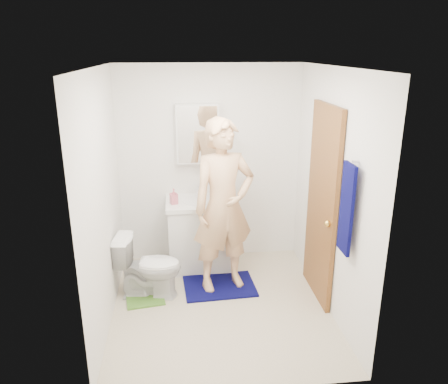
% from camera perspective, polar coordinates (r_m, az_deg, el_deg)
% --- Properties ---
extents(floor, '(2.20, 2.40, 0.02)m').
position_cam_1_polar(floor, '(4.71, -0.47, -14.74)').
color(floor, beige).
rests_on(floor, ground).
extents(ceiling, '(2.20, 2.40, 0.02)m').
position_cam_1_polar(ceiling, '(3.95, -0.56, 16.16)').
color(ceiling, white).
rests_on(ceiling, ground).
extents(wall_back, '(2.20, 0.02, 2.40)m').
position_cam_1_polar(wall_back, '(5.33, -1.84, 3.54)').
color(wall_back, white).
rests_on(wall_back, ground).
extents(wall_front, '(2.20, 0.02, 2.40)m').
position_cam_1_polar(wall_front, '(3.06, 1.82, -8.04)').
color(wall_front, white).
rests_on(wall_front, ground).
extents(wall_left, '(0.02, 2.40, 2.40)m').
position_cam_1_polar(wall_left, '(4.21, -15.70, -1.20)').
color(wall_left, white).
rests_on(wall_left, ground).
extents(wall_right, '(0.02, 2.40, 2.40)m').
position_cam_1_polar(wall_right, '(4.42, 13.96, -0.14)').
color(wall_right, white).
rests_on(wall_right, ground).
extents(vanity_cabinet, '(0.75, 0.55, 0.80)m').
position_cam_1_polar(vanity_cabinet, '(5.31, -3.12, -5.71)').
color(vanity_cabinet, white).
rests_on(vanity_cabinet, floor).
extents(countertop, '(0.79, 0.59, 0.05)m').
position_cam_1_polar(countertop, '(5.15, -3.20, -1.39)').
color(countertop, white).
rests_on(countertop, vanity_cabinet).
extents(sink_basin, '(0.40, 0.40, 0.03)m').
position_cam_1_polar(sink_basin, '(5.14, -3.20, -1.23)').
color(sink_basin, white).
rests_on(sink_basin, countertop).
extents(faucet, '(0.03, 0.03, 0.12)m').
position_cam_1_polar(faucet, '(5.29, -3.33, 0.14)').
color(faucet, silver).
rests_on(faucet, countertop).
extents(medicine_cabinet, '(0.50, 0.12, 0.70)m').
position_cam_1_polar(medicine_cabinet, '(5.16, -3.49, 7.59)').
color(medicine_cabinet, white).
rests_on(medicine_cabinet, wall_back).
extents(mirror_panel, '(0.46, 0.01, 0.66)m').
position_cam_1_polar(mirror_panel, '(5.10, -3.46, 7.46)').
color(mirror_panel, white).
rests_on(mirror_panel, wall_back).
extents(door, '(0.05, 0.80, 2.05)m').
position_cam_1_polar(door, '(4.59, 12.64, -1.65)').
color(door, brown).
rests_on(door, ground).
extents(door_knob, '(0.07, 0.07, 0.07)m').
position_cam_1_polar(door_knob, '(4.33, 13.40, -4.04)').
color(door_knob, gold).
rests_on(door_knob, door).
extents(towel, '(0.03, 0.24, 0.80)m').
position_cam_1_polar(towel, '(3.87, 15.73, -2.14)').
color(towel, '#070848').
rests_on(towel, wall_right).
extents(towel_hook, '(0.06, 0.02, 0.02)m').
position_cam_1_polar(towel_hook, '(3.77, 16.84, 3.88)').
color(towel_hook, silver).
rests_on(towel_hook, wall_right).
extents(toilet, '(0.72, 0.47, 0.69)m').
position_cam_1_polar(toilet, '(4.79, -9.79, -9.51)').
color(toilet, white).
rests_on(toilet, floor).
extents(bath_mat, '(0.81, 0.60, 0.02)m').
position_cam_1_polar(bath_mat, '(5.02, -0.60, -12.18)').
color(bath_mat, '#070848').
rests_on(bath_mat, floor).
extents(green_rug, '(0.44, 0.39, 0.02)m').
position_cam_1_polar(green_rug, '(4.87, -10.24, -13.56)').
color(green_rug, '#528A2E').
rests_on(green_rug, floor).
extents(soap_dispenser, '(0.10, 0.10, 0.18)m').
position_cam_1_polar(soap_dispenser, '(5.03, -6.58, -0.56)').
color(soap_dispenser, '#D36276').
rests_on(soap_dispenser, countertop).
extents(toothbrush_cup, '(0.12, 0.12, 0.09)m').
position_cam_1_polar(toothbrush_cup, '(5.21, -0.91, -0.30)').
color(toothbrush_cup, '#654598').
rests_on(toothbrush_cup, countertop).
extents(man, '(0.78, 0.62, 1.88)m').
position_cam_1_polar(man, '(4.62, -0.05, -1.89)').
color(man, '#E3B080').
rests_on(man, bath_mat).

